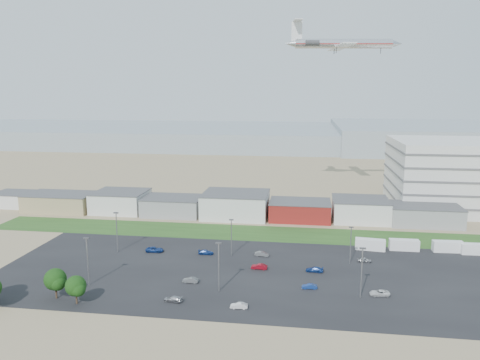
% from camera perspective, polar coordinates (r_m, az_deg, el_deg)
% --- Properties ---
extents(ground, '(700.00, 700.00, 0.00)m').
position_cam_1_polar(ground, '(95.33, -3.55, -15.46)').
color(ground, '#92835D').
rests_on(ground, ground).
extents(parking_lot, '(120.00, 50.00, 0.01)m').
position_cam_1_polar(parking_lot, '(112.64, 1.10, -11.23)').
color(parking_lot, black).
rests_on(parking_lot, ground).
extents(grass_strip, '(160.00, 16.00, 0.02)m').
position_cam_1_polar(grass_strip, '(143.22, 0.70, -6.43)').
color(grass_strip, '#274B1C').
rests_on(grass_strip, ground).
extents(hills_backdrop, '(700.00, 200.00, 9.00)m').
position_cam_1_polar(hills_backdrop, '(401.20, 11.39, 4.95)').
color(hills_backdrop, gray).
rests_on(hills_backdrop, ground).
extents(building_row, '(170.00, 20.00, 8.00)m').
position_cam_1_polar(building_row, '(163.15, -4.35, -2.90)').
color(building_row, silver).
rests_on(building_row, ground).
extents(box_trailer_a, '(8.15, 3.43, 2.97)m').
position_cam_1_polar(box_trailer_a, '(132.48, 15.59, -7.58)').
color(box_trailer_a, silver).
rests_on(box_trailer_a, ground).
extents(box_trailer_b, '(7.77, 2.43, 2.91)m').
position_cam_1_polar(box_trailer_b, '(134.91, 19.36, -7.47)').
color(box_trailer_b, silver).
rests_on(box_trailer_b, ground).
extents(box_trailer_c, '(7.85, 2.74, 2.91)m').
position_cam_1_polar(box_trailer_c, '(137.86, 24.00, -7.42)').
color(box_trailer_c, silver).
rests_on(box_trailer_c, ground).
extents(box_trailer_d, '(7.51, 2.57, 2.79)m').
position_cam_1_polar(box_trailer_d, '(138.99, 26.77, -7.52)').
color(box_trailer_d, silver).
rests_on(box_trailer_d, ground).
extents(tree_right, '(4.85, 4.85, 7.27)m').
position_cam_1_polar(tree_right, '(105.34, -21.58, -11.45)').
color(tree_right, black).
rests_on(tree_right, ground).
extents(tree_near, '(4.45, 4.45, 6.67)m').
position_cam_1_polar(tree_near, '(101.54, -19.38, -12.32)').
color(tree_near, black).
rests_on(tree_near, ground).
extents(lightpole_front_l, '(1.28, 0.53, 10.87)m').
position_cam_1_polar(lightpole_front_l, '(109.24, -18.07, -9.43)').
color(lightpole_front_l, slate).
rests_on(lightpole_front_l, ground).
extents(lightpole_front_m, '(1.28, 0.53, 10.87)m').
position_cam_1_polar(lightpole_front_m, '(100.95, -2.60, -10.56)').
color(lightpole_front_m, slate).
rests_on(lightpole_front_m, ground).
extents(lightpole_front_r, '(1.27, 0.53, 10.79)m').
position_cam_1_polar(lightpole_front_r, '(101.09, 14.60, -10.90)').
color(lightpole_front_r, slate).
rests_on(lightpole_front_r, ground).
extents(lightpole_back_l, '(1.28, 0.53, 10.85)m').
position_cam_1_polar(lightpole_back_l, '(129.16, -14.78, -6.17)').
color(lightpole_back_l, slate).
rests_on(lightpole_back_l, ground).
extents(lightpole_back_m, '(1.14, 0.48, 9.71)m').
position_cam_1_polar(lightpole_back_m, '(122.47, -1.06, -7.01)').
color(lightpole_back_m, slate).
rests_on(lightpole_back_m, ground).
extents(lightpole_back_r, '(1.12, 0.47, 9.49)m').
position_cam_1_polar(lightpole_back_r, '(119.87, 13.33, -7.75)').
color(lightpole_back_r, slate).
rests_on(lightpole_back_r, ground).
extents(airliner, '(49.01, 36.92, 13.30)m').
position_cam_1_polar(airliner, '(189.52, 12.50, 15.92)').
color(airliner, silver).
extents(parked_car_0, '(4.32, 2.32, 1.15)m').
position_cam_1_polar(parked_car_0, '(104.87, 16.64, -13.05)').
color(parked_car_0, silver).
rests_on(parked_car_0, ground).
extents(parked_car_1, '(3.40, 1.40, 1.10)m').
position_cam_1_polar(parked_car_1, '(104.98, 8.47, -12.70)').
color(parked_car_1, navy).
rests_on(parked_car_1, ground).
extents(parked_car_3, '(4.08, 2.04, 1.14)m').
position_cam_1_polar(parked_car_3, '(99.01, -8.16, -14.16)').
color(parked_car_3, '#A5A5AA').
rests_on(parked_car_3, ground).
extents(parked_car_4, '(3.66, 1.43, 1.19)m').
position_cam_1_polar(parked_car_4, '(107.53, -6.06, -12.04)').
color(parked_car_4, '#595B5E').
rests_on(parked_car_4, ground).
extents(parked_car_6, '(4.09, 1.88, 1.16)m').
position_cam_1_polar(parked_car_6, '(124.80, -4.18, -8.77)').
color(parked_car_6, navy).
rests_on(parked_car_6, ground).
extents(parked_car_7, '(3.96, 1.56, 1.28)m').
position_cam_1_polar(parked_car_7, '(114.64, 2.35, -10.50)').
color(parked_car_7, maroon).
rests_on(parked_car_7, ground).
extents(parked_car_8, '(3.30, 1.33, 1.12)m').
position_cam_1_polar(parked_car_8, '(123.10, 14.93, -9.40)').
color(parked_car_8, '#A5A5AA').
rests_on(parked_car_8, ground).
extents(parked_car_9, '(4.89, 2.56, 1.31)m').
position_cam_1_polar(parked_car_9, '(128.32, -10.37, -8.34)').
color(parked_car_9, navy).
rests_on(parked_car_9, ground).
extents(parked_car_11, '(3.79, 1.76, 1.20)m').
position_cam_1_polar(parked_car_11, '(123.26, 2.67, -8.99)').
color(parked_car_11, '#595B5E').
rests_on(parked_car_11, ground).
extents(parked_car_12, '(4.26, 2.04, 1.20)m').
position_cam_1_polar(parked_car_12, '(114.29, 9.07, -10.72)').
color(parked_car_12, navy).
rests_on(parked_car_12, ground).
extents(parked_car_13, '(3.49, 1.39, 1.13)m').
position_cam_1_polar(parked_car_13, '(95.31, -0.13, -15.06)').
color(parked_car_13, silver).
rests_on(parked_car_13, ground).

